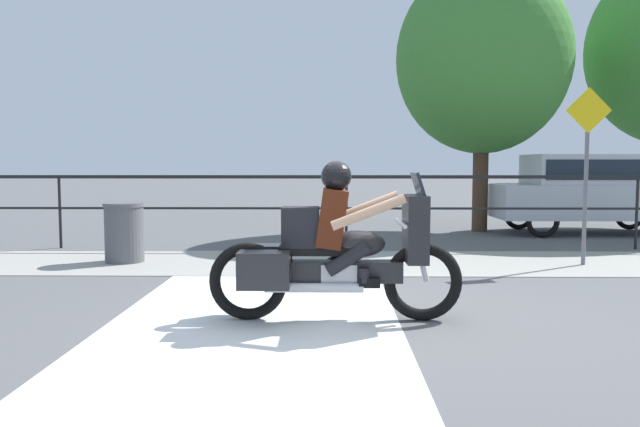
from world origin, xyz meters
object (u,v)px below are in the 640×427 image
object	(u,v)px
motorcycle	(334,251)
parked_car	(586,189)
street_sign	(587,156)
trash_bin	(124,233)
tree_behind_sign	(483,59)

from	to	relation	value
motorcycle	parked_car	bearing A→B (deg)	55.97
motorcycle	street_sign	xyz separation A→B (m)	(3.72, 3.29, 0.93)
motorcycle	trash_bin	world-z (taller)	motorcycle
street_sign	tree_behind_sign	distance (m)	5.14
parked_car	tree_behind_sign	distance (m)	3.58
motorcycle	street_sign	world-z (taller)	street_sign
motorcycle	trash_bin	bearing A→B (deg)	134.34
motorcycle	tree_behind_sign	distance (m)	9.13
street_sign	motorcycle	bearing A→B (deg)	-138.54
motorcycle	parked_car	size ratio (longest dim) A/B	0.60
parked_car	street_sign	xyz separation A→B (m)	(-1.73, -4.24, 0.66)
trash_bin	street_sign	xyz separation A→B (m)	(6.90, -0.18, 1.15)
parked_car	street_sign	bearing A→B (deg)	-109.41
street_sign	tree_behind_sign	xyz separation A→B (m)	(-0.43, 4.63, 2.17)
street_sign	parked_car	bearing A→B (deg)	67.78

